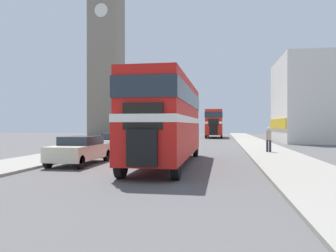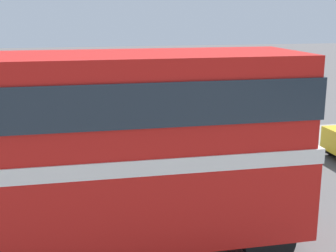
# 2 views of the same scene
# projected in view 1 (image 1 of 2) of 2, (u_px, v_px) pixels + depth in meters

# --- Properties ---
(ground_plane) EXTENTS (120.00, 120.00, 0.00)m
(ground_plane) POSITION_uv_depth(u_px,v_px,m) (155.00, 165.00, 16.53)
(ground_plane) COLOR #565454
(sidewalk_right) EXTENTS (3.50, 120.00, 0.12)m
(sidewalk_right) POSITION_uv_depth(u_px,v_px,m) (295.00, 166.00, 15.43)
(sidewalk_right) COLOR gray
(sidewalk_right) RESTS_ON ground_plane
(sidewalk_left) EXTENTS (3.50, 120.00, 0.12)m
(sidewalk_left) POSITION_uv_depth(u_px,v_px,m) (33.00, 161.00, 17.64)
(sidewalk_left) COLOR gray
(sidewalk_left) RESTS_ON ground_plane
(double_decker_bus) EXTENTS (2.39, 10.90, 4.14)m
(double_decker_bus) POSITION_uv_depth(u_px,v_px,m) (168.00, 116.00, 16.47)
(double_decker_bus) COLOR red
(double_decker_bus) RESTS_ON ground_plane
(bus_distant) EXTENTS (2.57, 9.37, 4.31)m
(bus_distant) POSITION_uv_depth(u_px,v_px,m) (214.00, 121.00, 51.57)
(bus_distant) COLOR red
(bus_distant) RESTS_ON ground_plane
(car_parked_near) EXTENTS (1.78, 4.29, 1.42)m
(car_parked_near) POSITION_uv_depth(u_px,v_px,m) (80.00, 150.00, 16.63)
(car_parked_near) COLOR beige
(car_parked_near) RESTS_ON ground_plane
(car_parked_mid) EXTENTS (1.69, 4.40, 1.43)m
(car_parked_mid) POSITION_uv_depth(u_px,v_px,m) (117.00, 143.00, 22.25)
(car_parked_mid) COLOR silver
(car_parked_mid) RESTS_ON ground_plane
(car_parked_far) EXTENTS (1.72, 4.55, 1.55)m
(car_parked_far) POSITION_uv_depth(u_px,v_px,m) (138.00, 139.00, 28.60)
(car_parked_far) COLOR gold
(car_parked_far) RESTS_ON ground_plane
(pedestrian_walking) EXTENTS (0.35, 0.35, 1.72)m
(pedestrian_walking) POSITION_uv_depth(u_px,v_px,m) (269.00, 138.00, 22.82)
(pedestrian_walking) COLOR #282833
(pedestrian_walking) RESTS_ON sidewalk_right
(church_tower) EXTENTS (5.81, 5.81, 40.75)m
(church_tower) POSITION_uv_depth(u_px,v_px,m) (107.00, 25.00, 61.78)
(church_tower) COLOR gray
(church_tower) RESTS_ON ground_plane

